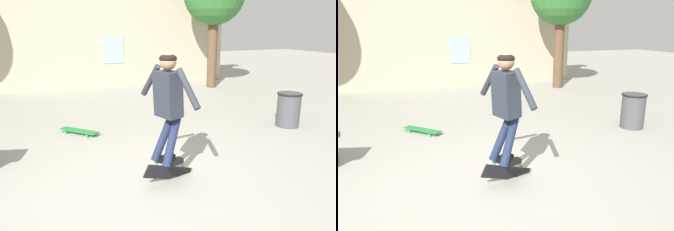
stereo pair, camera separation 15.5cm
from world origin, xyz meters
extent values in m
plane|color=#A39E93|center=(0.00, 0.00, 0.00)|extent=(40.00, 40.00, 0.00)
cube|color=#B7A88E|center=(0.00, 7.56, 1.74)|extent=(11.02, 0.40, 3.49)
cube|color=#99B7C6|center=(1.29, 7.35, 1.25)|extent=(0.70, 0.02, 0.90)
cylinder|color=brown|center=(4.35, 5.97, 1.15)|extent=(0.32, 0.32, 2.31)
cylinder|color=#47474C|center=(3.61, 1.36, 0.36)|extent=(0.47, 0.47, 0.72)
torus|color=black|center=(3.61, 1.36, 0.70)|extent=(0.51, 0.51, 0.04)
cube|color=#282D38|center=(0.27, -0.13, 1.23)|extent=(0.33, 0.40, 0.58)
sphere|color=#A37556|center=(0.27, -0.13, 1.64)|extent=(0.26, 0.26, 0.21)
ellipsoid|color=black|center=(0.27, -0.13, 1.68)|extent=(0.27, 0.27, 0.12)
cylinder|color=#1E2847|center=(0.25, -0.05, 0.65)|extent=(0.39, 0.14, 0.69)
cube|color=black|center=(0.28, -0.04, 0.34)|extent=(0.28, 0.17, 0.07)
cylinder|color=#1E2847|center=(0.30, -0.21, 0.65)|extent=(0.36, 0.28, 0.69)
cube|color=black|center=(0.33, -0.20, 0.34)|extent=(0.28, 0.17, 0.07)
cylinder|color=#282D38|center=(0.17, 0.23, 1.36)|extent=(0.19, 0.41, 0.46)
cylinder|color=#282D38|center=(0.38, -0.49, 1.36)|extent=(0.19, 0.41, 0.46)
cube|color=black|center=(0.32, -0.04, 0.11)|extent=(0.81, 0.28, 0.45)
cylinder|color=green|center=(0.58, 0.07, 0.14)|extent=(0.07, 0.07, 0.04)
cylinder|color=green|center=(0.50, 0.09, -0.06)|extent=(0.07, 0.07, 0.04)
cylinder|color=green|center=(0.12, -0.08, 0.30)|extent=(0.07, 0.07, 0.04)
cylinder|color=green|center=(0.04, -0.06, 0.11)|extent=(0.07, 0.07, 0.04)
cube|color=#237F38|center=(-0.56, 2.45, 0.07)|extent=(0.70, 0.74, 0.02)
cylinder|color=green|center=(-0.81, 2.57, 0.03)|extent=(0.05, 0.05, 0.05)
cylinder|color=green|center=(-0.66, 2.71, 0.03)|extent=(0.05, 0.05, 0.05)
cylinder|color=green|center=(-0.46, 2.19, 0.03)|extent=(0.05, 0.05, 0.05)
cylinder|color=green|center=(-0.31, 2.33, 0.03)|extent=(0.05, 0.05, 0.05)
camera|label=1|loc=(-1.23, -3.85, 2.07)|focal=35.00mm
camera|label=2|loc=(-1.09, -3.91, 2.07)|focal=35.00mm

